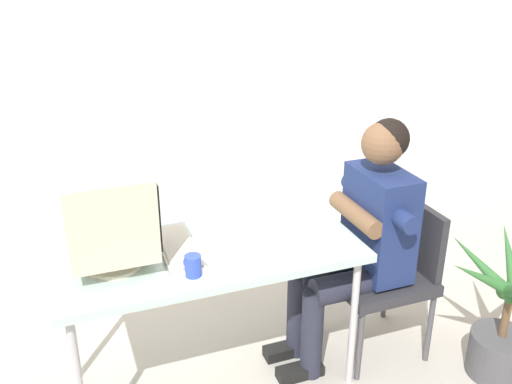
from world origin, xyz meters
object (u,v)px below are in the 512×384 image
(crt_monitor, at_px, (109,214))
(person_seated, at_px, (362,234))
(potted_plant, at_px, (504,321))
(keyboard, at_px, (178,249))
(desk, at_px, (209,259))
(desk_mug, at_px, (193,265))
(office_chair, at_px, (388,267))

(crt_monitor, distance_m, person_seated, 1.24)
(crt_monitor, distance_m, potted_plant, 1.98)
(person_seated, bearing_deg, keyboard, 175.37)
(desk, distance_m, keyboard, 0.15)
(crt_monitor, distance_m, desk_mug, 0.41)
(desk, relative_size, desk_mug, 14.87)
(office_chair, distance_m, person_seated, 0.29)
(person_seated, distance_m, potted_plant, 0.83)
(potted_plant, bearing_deg, desk, 161.45)
(desk, bearing_deg, desk_mug, -122.11)
(desk, relative_size, office_chair, 1.70)
(keyboard, xyz_separation_m, potted_plant, (1.52, -0.49, -0.45))
(keyboard, relative_size, office_chair, 0.56)
(desk, bearing_deg, keyboard, 169.69)
(desk, height_order, crt_monitor, crt_monitor)
(potted_plant, relative_size, desk_mug, 8.25)
(desk, bearing_deg, person_seated, -3.63)
(desk, distance_m, person_seated, 0.78)
(office_chair, xyz_separation_m, potted_plant, (0.42, -0.41, -0.16))
(person_seated, bearing_deg, desk, 176.37)
(keyboard, xyz_separation_m, person_seated, (0.91, -0.07, -0.06))
(desk, height_order, office_chair, office_chair)
(crt_monitor, relative_size, potted_plant, 0.56)
(office_chair, height_order, person_seated, person_seated)
(crt_monitor, height_order, keyboard, crt_monitor)
(keyboard, bearing_deg, office_chair, -3.87)
(crt_monitor, bearing_deg, keyboard, 4.82)
(desk_mug, bearing_deg, desk, 57.89)
(crt_monitor, bearing_deg, person_seated, -2.38)
(crt_monitor, xyz_separation_m, keyboard, (0.29, 0.02, -0.23))
(crt_monitor, bearing_deg, desk, -0.06)
(office_chair, relative_size, potted_plant, 1.06)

